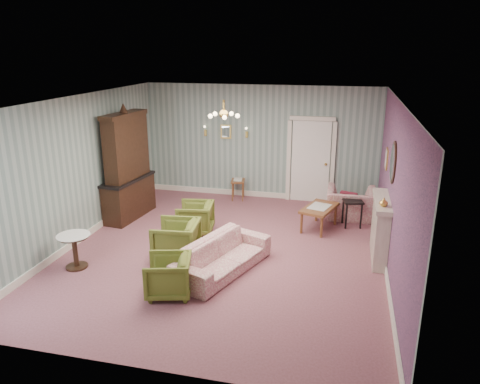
% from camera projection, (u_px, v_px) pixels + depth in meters
% --- Properties ---
extents(floor, '(7.00, 7.00, 0.00)m').
position_uv_depth(floor, '(225.00, 251.00, 8.84)').
color(floor, '#8D525D').
rests_on(floor, ground).
extents(ceiling, '(7.00, 7.00, 0.00)m').
position_uv_depth(ceiling, '(224.00, 100.00, 7.96)').
color(ceiling, white).
rests_on(ceiling, ground).
extents(wall_back, '(6.00, 0.00, 6.00)m').
position_uv_depth(wall_back, '(260.00, 143.00, 11.65)').
color(wall_back, slate).
rests_on(wall_back, ground).
extents(wall_front, '(6.00, 0.00, 6.00)m').
position_uv_depth(wall_front, '(143.00, 263.00, 5.16)').
color(wall_front, slate).
rests_on(wall_front, ground).
extents(wall_left, '(0.00, 7.00, 7.00)m').
position_uv_depth(wall_left, '(79.00, 170.00, 9.06)').
color(wall_left, slate).
rests_on(wall_left, ground).
extents(wall_right, '(0.00, 7.00, 7.00)m').
position_uv_depth(wall_right, '(395.00, 191.00, 7.74)').
color(wall_right, slate).
rests_on(wall_right, ground).
extents(wall_right_floral, '(0.00, 7.00, 7.00)m').
position_uv_depth(wall_right_floral, '(394.00, 191.00, 7.74)').
color(wall_right_floral, '#B45A84').
rests_on(wall_right_floral, ground).
extents(door, '(1.12, 0.12, 2.16)m').
position_uv_depth(door, '(311.00, 160.00, 11.44)').
color(door, white).
rests_on(door, floor).
extents(olive_chair_a, '(0.80, 0.84, 0.71)m').
position_uv_depth(olive_chair_a, '(168.00, 274.00, 7.20)').
color(olive_chair_a, '#5E6724').
rests_on(olive_chair_a, floor).
extents(olive_chair_b, '(0.82, 0.86, 0.81)m').
position_uv_depth(olive_chair_b, '(176.00, 238.00, 8.43)').
color(olive_chair_b, '#5E6724').
rests_on(olive_chair_b, floor).
extents(olive_chair_c, '(0.77, 0.80, 0.73)m').
position_uv_depth(olive_chair_c, '(195.00, 216.00, 9.63)').
color(olive_chair_c, '#5E6724').
rests_on(olive_chair_c, floor).
extents(sofa_chintz, '(1.25, 2.11, 0.79)m').
position_uv_depth(sofa_chintz, '(223.00, 250.00, 7.96)').
color(sofa_chintz, '#9F4056').
rests_on(sofa_chintz, floor).
extents(wingback_chair, '(1.07, 0.70, 0.93)m').
position_uv_depth(wingback_chair, '(351.00, 199.00, 10.44)').
color(wingback_chair, '#9F4056').
rests_on(wingback_chair, floor).
extents(dresser, '(0.70, 1.59, 2.57)m').
position_uv_depth(dresser, '(127.00, 163.00, 10.28)').
color(dresser, black).
rests_on(dresser, floor).
extents(fireplace, '(0.30, 1.40, 1.16)m').
position_uv_depth(fireplace, '(380.00, 229.00, 8.41)').
color(fireplace, beige).
rests_on(fireplace, floor).
extents(mantel_vase, '(0.15, 0.15, 0.15)m').
position_uv_depth(mantel_vase, '(384.00, 202.00, 7.84)').
color(mantel_vase, gold).
rests_on(mantel_vase, fireplace).
extents(oval_mirror, '(0.04, 0.76, 0.84)m').
position_uv_depth(oval_mirror, '(393.00, 162.00, 8.00)').
color(oval_mirror, white).
rests_on(oval_mirror, wall_right).
extents(framed_print, '(0.04, 0.34, 0.42)m').
position_uv_depth(framed_print, '(387.00, 159.00, 9.33)').
color(framed_print, gold).
rests_on(framed_print, wall_right).
extents(coffee_table, '(0.83, 1.13, 0.51)m').
position_uv_depth(coffee_table, '(319.00, 218.00, 9.86)').
color(coffee_table, brown).
rests_on(coffee_table, floor).
extents(side_table_black, '(0.49, 0.49, 0.61)m').
position_uv_depth(side_table_black, '(352.00, 213.00, 10.00)').
color(side_table_black, black).
rests_on(side_table_black, floor).
extents(pedestal_table, '(0.61, 0.61, 0.63)m').
position_uv_depth(pedestal_table, '(75.00, 251.00, 8.11)').
color(pedestal_table, black).
rests_on(pedestal_table, floor).
extents(nesting_table, '(0.40, 0.48, 0.56)m').
position_uv_depth(nesting_table, '(238.00, 189.00, 11.79)').
color(nesting_table, brown).
rests_on(nesting_table, floor).
extents(gilt_mirror_back, '(0.28, 0.06, 0.36)m').
position_uv_depth(gilt_mirror_back, '(226.00, 132.00, 11.73)').
color(gilt_mirror_back, gold).
rests_on(gilt_mirror_back, wall_back).
extents(sconce_left, '(0.16, 0.12, 0.30)m').
position_uv_depth(sconce_left, '(205.00, 131.00, 11.83)').
color(sconce_left, gold).
rests_on(sconce_left, wall_back).
extents(sconce_right, '(0.16, 0.12, 0.30)m').
position_uv_depth(sconce_right, '(247.00, 133.00, 11.59)').
color(sconce_right, gold).
rests_on(sconce_right, wall_back).
extents(chandelier, '(0.56, 0.56, 0.36)m').
position_uv_depth(chandelier, '(224.00, 115.00, 8.04)').
color(chandelier, gold).
rests_on(chandelier, ceiling).
extents(burgundy_cushion, '(0.41, 0.28, 0.39)m').
position_uv_depth(burgundy_cushion, '(349.00, 200.00, 10.31)').
color(burgundy_cushion, maroon).
rests_on(burgundy_cushion, wingback_chair).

